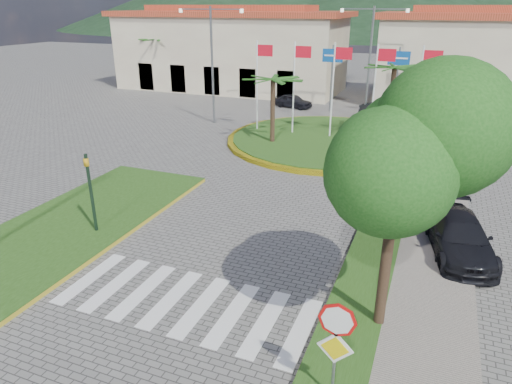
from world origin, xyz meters
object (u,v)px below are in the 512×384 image
at_px(roundabout_island, 328,140).
at_px(stop_sign, 336,338).
at_px(deciduous_tree, 401,143).
at_px(white_van, 283,90).
at_px(car_side_right, 459,236).
at_px(car_dark_a, 293,101).
at_px(car_dark_b, 386,110).

distance_m(roundabout_island, stop_sign, 20.69).
distance_m(deciduous_tree, white_van, 33.90).
relative_size(white_van, car_side_right, 0.96).
bearing_deg(stop_sign, car_dark_a, 109.05).
height_order(stop_sign, deciduous_tree, deciduous_tree).
bearing_deg(car_dark_a, car_side_right, -135.06).
distance_m(deciduous_tree, car_side_right, 7.08).
relative_size(stop_sign, car_dark_b, 0.68).
bearing_deg(deciduous_tree, stop_sign, -101.18).
xyz_separation_m(stop_sign, car_dark_a, (-10.12, 29.30, -1.23)).
bearing_deg(car_side_right, deciduous_tree, -123.25).
height_order(stop_sign, car_side_right, stop_sign).
bearing_deg(stop_sign, deciduous_tree, 78.82).
height_order(deciduous_tree, white_van, deciduous_tree).
bearing_deg(stop_sign, car_dark_b, 94.78).
distance_m(stop_sign, car_dark_a, 31.02).
relative_size(white_van, car_dark_b, 1.14).
bearing_deg(roundabout_island, car_side_right, -57.84).
distance_m(car_dark_b, car_side_right, 20.53).
bearing_deg(car_dark_a, stop_sign, -146.99).
bearing_deg(deciduous_tree, roundabout_island, 107.91).
relative_size(deciduous_tree, car_dark_b, 1.76).
relative_size(roundabout_island, deciduous_tree, 1.87).
distance_m(roundabout_island, car_dark_a, 10.64).
bearing_deg(car_side_right, roundabout_island, 110.40).
xyz_separation_m(stop_sign, deciduous_tree, (0.60, 3.04, 3.38)).
bearing_deg(car_dark_b, deciduous_tree, -158.81).
distance_m(roundabout_island, car_side_right, 14.09).
height_order(deciduous_tree, car_dark_a, deciduous_tree).
bearing_deg(car_dark_a, white_van, 41.95).
relative_size(roundabout_island, stop_sign, 4.79).
bearing_deg(deciduous_tree, car_dark_a, 112.20).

